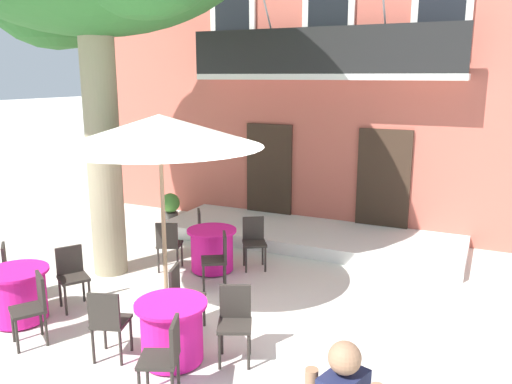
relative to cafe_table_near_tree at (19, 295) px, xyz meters
name	(u,v)px	position (x,y,z in m)	size (l,w,h in m)	color
ground_plane	(230,329)	(2.77, 1.03, -0.39)	(120.00, 120.00, 0.00)	beige
building_facade	(352,59)	(2.48, 8.02, 3.36)	(13.00, 5.09, 7.50)	#BC5B4C
entrance_step_platform	(308,236)	(2.48, 5.05, -0.27)	(6.13, 1.97, 0.25)	silver
cafe_table_near_tree	(19,295)	(0.00, 0.00, 0.00)	(0.86, 0.86, 0.76)	#DB1984
cafe_chair_near_tree_0	(33,304)	(0.68, -0.33, 0.14)	(0.55, 0.55, 0.91)	#2D2823
cafe_chair_near_tree_1	(72,273)	(0.33, 0.68, 0.14)	(0.55, 0.55, 0.91)	#2D2823
cafe_chair_near_tree_2	(13,268)	(-0.61, 0.44, 0.14)	(0.56, 0.56, 0.91)	#2D2823
cafe_table_middle	(212,250)	(1.49, 2.79, 0.00)	(0.86, 0.86, 0.76)	#DB1984
cafe_chair_middle_0	(205,230)	(1.01, 3.37, 0.14)	(0.56, 0.56, 0.91)	#2D2823
cafe_chair_middle_1	(169,242)	(0.82, 2.45, 0.14)	(0.52, 0.52, 0.91)	#2D2823
cafe_chair_middle_2	(218,257)	(1.95, 2.20, 0.14)	(0.55, 0.55, 0.91)	#2D2823
cafe_chair_middle_3	(254,239)	(2.08, 3.26, 0.14)	(0.55, 0.55, 0.91)	#2D2823
cafe_table_front	(172,331)	(2.52, 0.03, 0.00)	(0.86, 0.86, 0.76)	#DB1984
cafe_chair_front_0	(235,318)	(3.17, 0.41, 0.14)	(0.53, 0.53, 0.91)	#2D2823
cafe_chair_front_1	(183,294)	(2.23, 0.73, 0.14)	(0.50, 0.50, 0.91)	#2D2823
cafe_chair_front_2	(108,320)	(1.83, -0.27, 0.14)	(0.50, 0.50, 0.91)	#2D2823
cafe_chair_front_3	(165,354)	(2.89, -0.62, 0.14)	(0.53, 0.53, 0.91)	#2D2823
cafe_umbrella	(160,132)	(1.59, 1.25, 2.22)	(2.90, 2.90, 2.85)	#997A56
ground_planter_left	(171,206)	(-0.94, 5.08, -0.01)	(0.44, 0.44, 0.68)	#47423D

